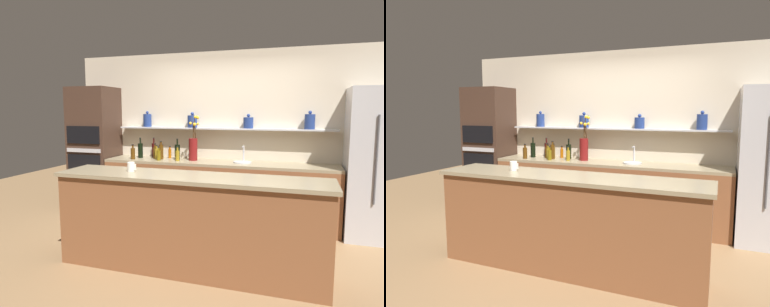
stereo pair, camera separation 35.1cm
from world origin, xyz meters
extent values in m
plane|color=olive|center=(0.00, 0.00, 0.00)|extent=(12.00, 12.00, 0.00)
cube|color=beige|center=(0.00, 1.60, 1.30)|extent=(5.20, 0.10, 2.60)
cube|color=#B7B7BC|center=(-0.12, 1.46, 1.41)|extent=(3.40, 0.18, 0.02)
cylinder|color=navy|center=(-1.36, 1.45, 1.53)|extent=(0.14, 0.14, 0.21)
sphere|color=navy|center=(-1.36, 1.45, 1.65)|extent=(0.05, 0.05, 0.05)
cylinder|color=navy|center=(-0.58, 1.45, 1.52)|extent=(0.15, 0.15, 0.19)
sphere|color=navy|center=(-0.58, 1.45, 1.64)|extent=(0.05, 0.05, 0.05)
cylinder|color=navy|center=(0.31, 1.45, 1.50)|extent=(0.15, 0.15, 0.16)
sphere|color=navy|center=(0.31, 1.45, 1.61)|extent=(0.05, 0.05, 0.05)
cylinder|color=navy|center=(1.19, 1.45, 1.53)|extent=(0.14, 0.14, 0.22)
sphere|color=navy|center=(1.19, 1.45, 1.66)|extent=(0.05, 0.05, 0.05)
cube|color=brown|center=(-0.12, 1.24, 0.44)|extent=(3.50, 0.62, 0.88)
cube|color=gray|center=(-0.12, 1.24, 0.90)|extent=(3.50, 0.62, 0.04)
cube|color=brown|center=(0.00, -0.44, 0.49)|extent=(2.80, 0.55, 0.98)
cube|color=gray|center=(0.00, -0.44, 1.00)|extent=(2.86, 0.61, 0.04)
cylinder|color=#4C4C51|center=(1.96, 0.83, 1.09)|extent=(0.02, 0.02, 1.09)
cube|color=#3D281E|center=(-2.25, 1.24, 1.03)|extent=(0.71, 0.62, 2.07)
cube|color=black|center=(-2.25, 0.92, 0.78)|extent=(0.60, 0.02, 0.40)
cube|color=black|center=(-2.25, 0.92, 1.30)|extent=(0.60, 0.02, 0.28)
cube|color=#B7B7BC|center=(-2.25, 0.92, 1.05)|extent=(0.62, 0.02, 0.06)
cylinder|color=maroon|center=(-0.50, 1.26, 1.09)|extent=(0.13, 0.13, 0.34)
cylinder|color=#4C3319|center=(-0.49, 1.26, 1.43)|extent=(0.05, 0.08, 0.32)
sphere|color=yellow|center=(-0.46, 1.24, 1.59)|extent=(0.05, 0.05, 0.05)
cylinder|color=#4C3319|center=(-0.51, 1.26, 1.38)|extent=(0.01, 0.04, 0.23)
sphere|color=yellow|center=(-0.55, 1.26, 1.49)|extent=(0.04, 0.04, 0.04)
cylinder|color=#4C3319|center=(-0.47, 1.26, 1.37)|extent=(0.01, 0.06, 0.22)
sphere|color=yellow|center=(-0.43, 1.26, 1.49)|extent=(0.04, 0.04, 0.04)
cylinder|color=#4C3319|center=(-0.49, 1.25, 1.37)|extent=(0.03, 0.02, 0.22)
sphere|color=yellow|center=(-0.47, 1.22, 1.48)|extent=(0.05, 0.05, 0.05)
cylinder|color=#4C3319|center=(-0.47, 1.27, 1.42)|extent=(0.02, 0.07, 0.32)
sphere|color=yellow|center=(-0.44, 1.28, 1.58)|extent=(0.05, 0.05, 0.05)
cylinder|color=#4C3319|center=(-0.49, 1.27, 1.42)|extent=(0.04, 0.06, 0.32)
sphere|color=yellow|center=(-0.46, 1.30, 1.59)|extent=(0.04, 0.04, 0.04)
cylinder|color=#B7B7BC|center=(0.27, 1.24, 0.93)|extent=(0.27, 0.27, 0.02)
cylinder|color=#B7B7BC|center=(0.27, 1.34, 1.05)|extent=(0.02, 0.02, 0.22)
cylinder|color=#B7B7BC|center=(0.27, 1.28, 1.16)|extent=(0.02, 0.12, 0.02)
cylinder|color=#380C0C|center=(-1.24, 1.42, 1.03)|extent=(0.07, 0.07, 0.23)
cylinder|color=#380C0C|center=(-1.24, 1.42, 1.19)|extent=(0.02, 0.02, 0.08)
cylinder|color=black|center=(-1.24, 1.42, 1.24)|extent=(0.03, 0.03, 0.01)
cylinder|color=black|center=(-0.78, 1.31, 1.04)|extent=(0.08, 0.08, 0.23)
cylinder|color=black|center=(-0.78, 1.31, 1.19)|extent=(0.02, 0.02, 0.08)
cylinder|color=black|center=(-0.78, 1.31, 1.24)|extent=(0.03, 0.03, 0.01)
cylinder|color=#4C2D0C|center=(-1.15, 1.28, 1.01)|extent=(0.06, 0.06, 0.18)
cylinder|color=#4C2D0C|center=(-1.15, 1.28, 1.12)|extent=(0.03, 0.03, 0.04)
cylinder|color=black|center=(-1.15, 1.28, 1.15)|extent=(0.03, 0.03, 0.01)
cylinder|color=#4C2D0C|center=(-1.02, 1.22, 1.03)|extent=(0.07, 0.07, 0.23)
cylinder|color=#4C2D0C|center=(-1.02, 1.22, 1.17)|extent=(0.03, 0.03, 0.04)
cylinder|color=black|center=(-1.02, 1.22, 1.20)|extent=(0.03, 0.03, 0.01)
cylinder|color=black|center=(-1.41, 1.28, 1.04)|extent=(0.08, 0.08, 0.24)
cylinder|color=black|center=(-1.41, 1.28, 1.20)|extent=(0.02, 0.02, 0.08)
cylinder|color=black|center=(-1.41, 1.28, 1.24)|extent=(0.03, 0.03, 0.01)
cylinder|color=#9E4C0A|center=(-0.95, 1.40, 0.99)|extent=(0.05, 0.05, 0.14)
cylinder|color=#9E4C0A|center=(-0.95, 1.40, 1.08)|extent=(0.03, 0.03, 0.04)
cylinder|color=black|center=(-0.95, 1.40, 1.11)|extent=(0.03, 0.03, 0.01)
cylinder|color=#4C2D0C|center=(-1.45, 1.09, 1.01)|extent=(0.07, 0.07, 0.18)
cylinder|color=#4C2D0C|center=(-1.45, 1.09, 1.12)|extent=(0.03, 0.03, 0.04)
cylinder|color=black|center=(-1.45, 1.09, 1.15)|extent=(0.03, 0.03, 0.01)
cylinder|color=olive|center=(-1.10, 1.21, 1.00)|extent=(0.06, 0.06, 0.16)
cylinder|color=olive|center=(-1.10, 1.21, 1.11)|extent=(0.03, 0.03, 0.05)
cylinder|color=black|center=(-1.10, 1.21, 1.14)|extent=(0.03, 0.03, 0.01)
cylinder|color=olive|center=(-0.72, 1.15, 1.00)|extent=(0.06, 0.06, 0.16)
cylinder|color=olive|center=(-0.72, 1.15, 1.10)|extent=(0.03, 0.03, 0.05)
cylinder|color=black|center=(-0.72, 1.15, 1.13)|extent=(0.03, 0.03, 0.01)
cylinder|color=tan|center=(-1.05, 1.31, 1.01)|extent=(0.07, 0.07, 0.18)
cylinder|color=tan|center=(-1.05, 1.31, 1.12)|extent=(0.03, 0.03, 0.04)
cylinder|color=black|center=(-1.05, 1.31, 1.15)|extent=(0.03, 0.03, 0.01)
cylinder|color=brown|center=(-1.01, 1.09, 1.00)|extent=(0.06, 0.06, 0.15)
cylinder|color=brown|center=(-1.01, 1.09, 1.10)|extent=(0.03, 0.03, 0.05)
cylinder|color=black|center=(-1.01, 1.09, 1.13)|extent=(0.03, 0.03, 0.01)
cylinder|color=silver|center=(-0.68, -0.41, 1.07)|extent=(0.08, 0.08, 0.10)
cube|color=silver|center=(-0.63, -0.41, 1.07)|extent=(0.02, 0.01, 0.07)
camera|label=1|loc=(1.10, -3.73, 1.68)|focal=32.00mm
camera|label=2|loc=(1.43, -3.60, 1.68)|focal=32.00mm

